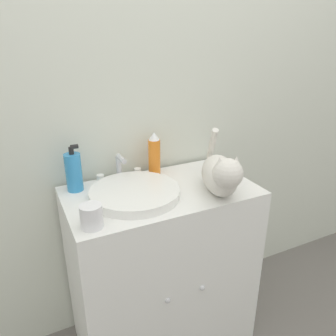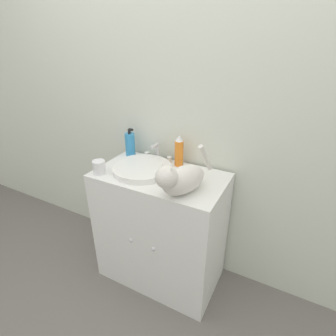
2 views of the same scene
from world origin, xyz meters
name	(u,v)px [view 1 (image 1 of 2)]	position (x,y,z in m)	size (l,w,h in m)	color
wall_back	(135,78)	(0.00, 0.50, 1.25)	(6.00, 0.05, 2.50)	silver
vanity_cabinet	(162,269)	(0.00, 0.23, 0.41)	(0.80, 0.47, 0.82)	white
sink_basin	(135,193)	(-0.12, 0.22, 0.84)	(0.37, 0.37, 0.04)	white
faucet	(120,169)	(-0.12, 0.41, 0.87)	(0.21, 0.10, 0.12)	silver
cat	(221,174)	(0.20, 0.09, 0.91)	(0.23, 0.39, 0.24)	silver
soap_bottle	(74,172)	(-0.32, 0.39, 0.90)	(0.07, 0.07, 0.20)	#338CCC
spray_bottle	(154,154)	(0.05, 0.40, 0.92)	(0.06, 0.06, 0.20)	orange
cup	(92,216)	(-0.33, 0.07, 0.86)	(0.08, 0.08, 0.08)	white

